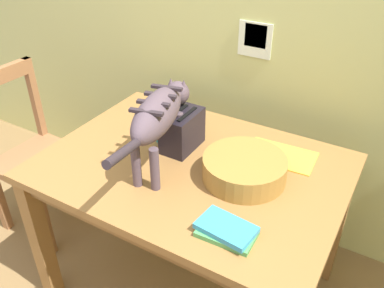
% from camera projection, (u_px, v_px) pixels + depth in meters
% --- Properties ---
extents(wall_rear, '(4.72, 0.11, 2.50)m').
position_uv_depth(wall_rear, '(245.00, 2.00, 1.96)').
color(wall_rear, '#CED280').
rests_on(wall_rear, ground_plane).
extents(dining_table, '(1.24, 0.90, 0.75)m').
position_uv_depth(dining_table, '(192.00, 181.00, 1.74)').
color(dining_table, olive).
rests_on(dining_table, ground_plane).
extents(cat, '(0.22, 0.69, 0.32)m').
position_uv_depth(cat, '(159.00, 115.00, 1.58)').
color(cat, '#504149').
rests_on(cat, dining_table).
extents(saucer_bowl, '(0.22, 0.22, 0.04)m').
position_uv_depth(saucer_bowl, '(178.00, 133.00, 1.87)').
color(saucer_bowl, teal).
rests_on(saucer_bowl, dining_table).
extents(coffee_mug, '(0.12, 0.08, 0.09)m').
position_uv_depth(coffee_mug, '(179.00, 122.00, 1.83)').
color(coffee_mug, '#3074C9').
rests_on(coffee_mug, saucer_bowl).
extents(magazine, '(0.30, 0.20, 0.01)m').
position_uv_depth(magazine, '(281.00, 155.00, 1.74)').
color(magazine, gold).
rests_on(magazine, dining_table).
extents(book_stack, '(0.20, 0.14, 0.04)m').
position_uv_depth(book_stack, '(226.00, 230.00, 1.35)').
color(book_stack, '#4B9751').
rests_on(book_stack, dining_table).
extents(wicker_basket, '(0.33, 0.33, 0.09)m').
position_uv_depth(wicker_basket, '(244.00, 168.00, 1.59)').
color(wicker_basket, olive).
rests_on(wicker_basket, dining_table).
extents(toaster, '(0.12, 0.20, 0.18)m').
position_uv_depth(toaster, '(183.00, 131.00, 1.76)').
color(toaster, black).
rests_on(toaster, dining_table).
extents(wooden_chair_far, '(0.43, 0.43, 0.94)m').
position_uv_depth(wooden_chair_far, '(35.00, 156.00, 2.26)').
color(wooden_chair_far, '#94623C').
rests_on(wooden_chair_far, ground_plane).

